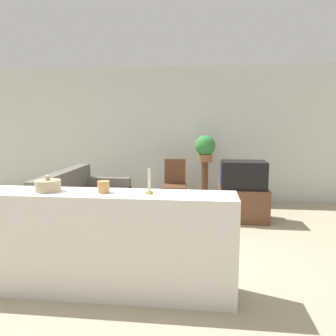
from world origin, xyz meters
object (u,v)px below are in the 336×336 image
(couch, at_px, (85,206))
(television, at_px, (243,175))
(wooden_chair, at_px, (174,182))
(decorative_bowl, at_px, (48,185))
(potted_plant, at_px, (205,147))

(couch, relative_size, television, 2.62)
(television, xyz_separation_m, wooden_chair, (-1.17, 0.63, -0.26))
(television, bearing_deg, couch, -168.79)
(wooden_chair, distance_m, decorative_bowl, 3.29)
(couch, distance_m, wooden_chair, 1.75)
(potted_plant, bearing_deg, television, -53.73)
(couch, distance_m, decorative_bowl, 2.18)
(couch, height_order, television, television)
(decorative_bowl, bearing_deg, couch, 102.15)
(couch, xyz_separation_m, wooden_chair, (1.32, 1.12, 0.21))
(couch, bearing_deg, television, 11.21)
(wooden_chair, relative_size, potted_plant, 1.83)
(television, bearing_deg, decorative_bowl, -129.52)
(potted_plant, xyz_separation_m, decorative_bowl, (-1.45, -3.34, -0.11))
(potted_plant, height_order, decorative_bowl, potted_plant)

